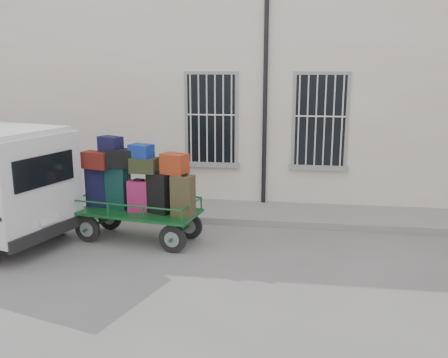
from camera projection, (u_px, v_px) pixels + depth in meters
name	position (u px, v px, depth m)	size (l,w,h in m)	color
ground	(206.00, 245.00, 10.12)	(80.00, 80.00, 0.00)	slate
building	(239.00, 85.00, 14.76)	(24.00, 5.15, 6.00)	beige
sidewalk	(222.00, 211.00, 12.22)	(24.00, 1.70, 0.15)	gray
luggage_cart	(136.00, 189.00, 10.20)	(2.97, 1.54, 2.15)	black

